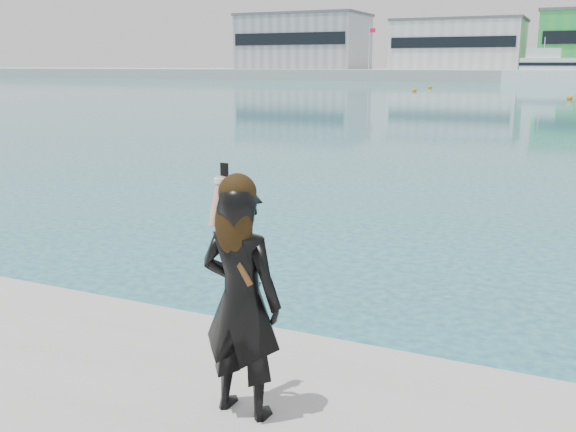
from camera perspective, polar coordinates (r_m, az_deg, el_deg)
name	(u,v)px	position (r m, az deg, el deg)	size (l,w,h in m)	color
warehouse_grey_left	(304,42)	(143.44, 1.40, 15.24)	(26.52, 16.36, 11.50)	gray
warehouse_white	(459,44)	(133.80, 14.93, 14.52)	(24.48, 15.35, 9.50)	silver
flagpole_left	(370,46)	(130.86, 7.26, 14.79)	(1.28, 0.16, 8.00)	silver
motor_yacht	(551,70)	(114.00, 22.32, 11.89)	(15.49, 4.32, 7.23)	white
buoy_near	(569,100)	(61.14, 23.74, 9.43)	(0.50, 0.50, 0.50)	orange
buoy_far	(430,88)	(84.92, 12.49, 11.01)	(0.50, 0.50, 0.50)	orange
buoy_extra	(414,92)	(74.70, 11.17, 10.80)	(0.50, 0.50, 0.50)	orange
woman	(241,294)	(4.03, -4.24, -6.97)	(0.57, 0.39, 1.59)	black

